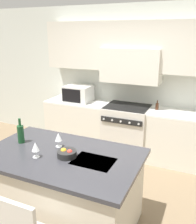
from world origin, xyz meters
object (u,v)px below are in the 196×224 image
Objects in this scene: range_stove at (127,130)px; wine_bottle at (21,134)px; oil_bottle_on_counter at (157,106)px; microwave at (78,94)px; wine_glass_far at (58,137)px; fruit_bowl at (67,153)px; wine_glass_near at (35,147)px.

wine_bottle reaches higher than range_stove.
oil_bottle_on_counter reaches higher than range_stove.
wine_glass_far is (0.76, -1.90, -0.04)m from microwave.
range_stove is 5.72× the size of oil_bottle_on_counter.
wine_bottle reaches higher than wine_glass_far.
microwave is at bearing 97.69° from wine_bottle.
wine_bottle reaches higher than fruit_bowl.
microwave is 2.83× the size of wine_glass_far.
range_stove is 5.29× the size of wine_glass_far.
wine_glass_far reaches higher than fruit_bowl.
range_stove is 1.18m from microwave.
fruit_bowl is (0.22, -0.18, -0.08)m from wine_glass_far.
microwave reaches higher than wine_glass_far.
microwave is 1.60× the size of wine_bottle.
wine_glass_near is 1.00× the size of wine_glass_far.
fruit_bowl is at bearing -64.88° from microwave.
microwave reaches higher than wine_bottle.
oil_bottle_on_counter is at bearing 58.41° from wine_bottle.
wine_bottle is (-0.74, -1.97, 0.55)m from range_stove.
microwave is 2.33m from wine_glass_near.
wine_glass_far is (-0.26, -1.88, 0.55)m from range_stove.
oil_bottle_on_counter is at bearing 8.77° from range_stove.
fruit_bowl is at bearing -91.05° from range_stove.
wine_bottle is at bearing -82.31° from microwave.
microwave is 1.53m from oil_bottle_on_counter.
microwave is at bearing 111.73° from wine_glass_far.
fruit_bowl is (0.97, -2.08, -0.12)m from microwave.
wine_glass_far is at bearing 75.81° from wine_glass_near.
fruit_bowl is (0.30, 0.15, -0.08)m from wine_glass_near.
oil_bottle_on_counter reaches higher than fruit_bowl.
wine_glass_far is 0.29m from fruit_bowl.
wine_bottle is at bearing 172.60° from fruit_bowl.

